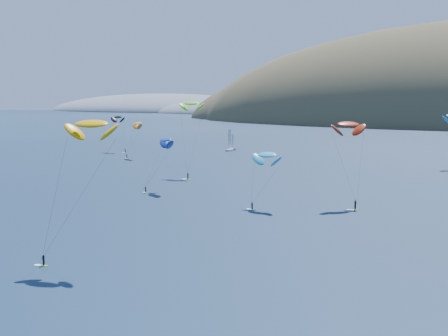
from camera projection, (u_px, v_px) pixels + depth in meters
name	position (u px, v px, depth m)	size (l,w,h in m)	color
headland	(177.00, 113.00, 940.18)	(460.00, 250.00, 60.00)	slate
sailboat	(230.00, 149.00, 284.37)	(9.07, 7.81, 11.12)	silver
kitesurfer_1	(137.00, 123.00, 251.48)	(8.45, 8.98, 16.18)	#A3D617
kitesurfer_2	(91.00, 124.00, 94.74)	(9.99, 9.27, 23.68)	#A3D617
kitesurfer_3	(192.00, 103.00, 197.29)	(9.46, 12.53, 25.13)	#A3D617
kitesurfer_5	(267.00, 155.00, 141.68)	(9.16, 8.47, 14.43)	#A3D617
kitesurfer_9	(348.00, 124.00, 144.74)	(8.97, 11.75, 21.34)	#A3D617
kitesurfer_10	(167.00, 140.00, 165.87)	(8.56, 10.92, 16.05)	#A3D617
kitesurfer_12	(118.00, 117.00, 278.74)	(11.35, 6.24, 17.84)	#A3D617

